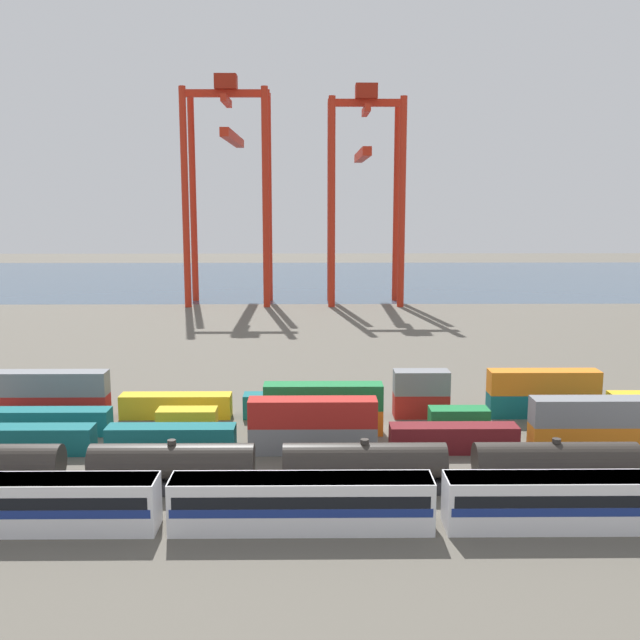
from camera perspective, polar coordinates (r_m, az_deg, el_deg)
ground_plane at (r=115.72m, az=3.09°, el=-2.43°), size 420.00×420.00×0.00m
harbour_water at (r=221.71m, az=1.33°, el=3.27°), size 400.00×110.00×0.01m
passenger_train at (r=54.47m, az=-1.45°, el=-13.92°), size 58.84×3.14×3.90m
freight_tank_row at (r=61.15m, az=-4.03°, el=-11.34°), size 60.51×2.92×4.38m
shipping_container_0 at (r=74.98m, az=-21.72°, el=-8.67°), size 12.10×2.44×2.60m
shipping_container_1 at (r=71.31m, az=-11.52°, el=-9.10°), size 12.10×2.44×2.60m
shipping_container_2 at (r=70.05m, az=-0.57°, el=-9.25°), size 12.10×2.44×2.60m
shipping_container_3 at (r=69.26m, az=-0.58°, el=-7.21°), size 12.10×2.44×2.60m
shipping_container_4 at (r=71.31m, az=10.37°, el=-9.06°), size 12.10×2.44×2.60m
shipping_container_5 at (r=74.97m, az=20.57°, el=-8.60°), size 12.10×2.44×2.60m
shipping_container_6 at (r=74.23m, az=20.68°, el=-6.69°), size 12.10×2.44×2.60m
shipping_container_9 at (r=80.05m, az=-20.26°, el=-7.45°), size 12.10×2.44×2.60m
shipping_container_10 at (r=76.54m, az=-10.31°, el=-7.77°), size 6.04×2.44×2.60m
shipping_container_11 at (r=75.46m, az=0.25°, el=-7.87°), size 12.10×2.44×2.60m
shipping_container_12 at (r=74.73m, az=0.25°, el=-5.96°), size 12.10×2.44×2.60m
shipping_container_13 at (r=76.92m, az=10.76°, el=-7.70°), size 6.04×2.44×2.60m
shipping_container_14 at (r=80.79m, az=20.56°, el=-7.31°), size 12.10×2.44×2.60m
shipping_container_15 at (r=85.76m, az=-20.09°, el=-6.32°), size 12.10×2.44×2.60m
shipping_container_16 at (r=85.12m, az=-20.19°, el=-4.64°), size 12.10×2.44×2.60m
shipping_container_17 at (r=82.28m, az=-11.16°, el=-6.58°), size 12.10×2.44×2.60m
shipping_container_18 at (r=80.91m, az=-1.67°, el=-6.67°), size 12.10×2.44×2.60m
shipping_container_19 at (r=81.77m, az=7.87°, el=-6.59°), size 6.04×2.44×2.60m
shipping_container_20 at (r=81.09m, az=7.91°, el=-4.82°), size 6.04×2.44×2.60m
shipping_container_21 at (r=84.78m, az=16.97°, el=-6.34°), size 12.10×2.44×2.60m
shipping_container_22 at (r=84.13m, az=17.05°, el=-4.63°), size 12.10×2.44×2.60m
gantry_crane_west at (r=170.16m, az=-7.12°, el=11.74°), size 19.09×36.22×50.62m
gantry_crane_central at (r=169.13m, az=3.51°, el=11.20°), size 16.93×33.52×48.66m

